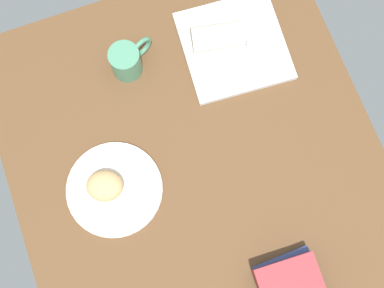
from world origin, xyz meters
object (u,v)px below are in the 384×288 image
object	(u,v)px
round_plate	(115,189)
breakfast_wrap	(217,37)
scone_pastry	(105,186)
coffee_mug	(127,60)
square_plate	(234,46)
sauce_cup	(257,46)

from	to	relation	value
round_plate	breakfast_wrap	xyz separation A→B (cm)	(27.27, -36.57, 4.15)
scone_pastry	coffee_mug	size ratio (longest dim) A/B	0.73
scone_pastry	square_plate	distance (cm)	48.70
scone_pastry	sauce_cup	world-z (taller)	scone_pastry
scone_pastry	coffee_mug	world-z (taller)	coffee_mug
sauce_cup	coffee_mug	xyz separation A→B (cm)	(6.83, 32.43, 1.86)
scone_pastry	round_plate	bearing A→B (deg)	-121.62
round_plate	square_plate	bearing A→B (deg)	-58.40
round_plate	breakfast_wrap	bearing A→B (deg)	-53.29
scone_pastry	sauce_cup	bearing A→B (deg)	-65.91
square_plate	sauce_cup	size ratio (longest dim) A/B	4.66
scone_pastry	square_plate	size ratio (longest dim) A/B	0.34
round_plate	sauce_cup	size ratio (longest dim) A/B	4.21
round_plate	scone_pastry	size ratio (longest dim) A/B	2.66
sauce_cup	breakfast_wrap	size ratio (longest dim) A/B	0.43
scone_pastry	sauce_cup	size ratio (longest dim) A/B	1.58
square_plate	scone_pastry	bearing A→B (deg)	119.59
coffee_mug	scone_pastry	bearing A→B (deg)	151.96
square_plate	sauce_cup	xyz separation A→B (cm)	(-2.84, -5.08, 2.00)
sauce_cup	square_plate	bearing A→B (deg)	60.79
sauce_cup	breakfast_wrap	distance (cm)	10.67
sauce_cup	breakfast_wrap	world-z (taller)	breakfast_wrap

